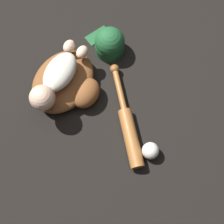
# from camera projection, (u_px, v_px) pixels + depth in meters

# --- Properties ---
(ground_plane) EXTENTS (6.00, 6.00, 0.00)m
(ground_plane) POSITION_uv_depth(u_px,v_px,m) (75.00, 84.00, 1.43)
(ground_plane) COLOR black
(baseball_glove) EXTENTS (0.40, 0.37, 0.10)m
(baseball_glove) POSITION_uv_depth(u_px,v_px,m) (67.00, 83.00, 1.38)
(baseball_glove) COLOR brown
(baseball_glove) RESTS_ON ground
(baby_figure) EXTENTS (0.35, 0.21, 0.11)m
(baby_figure) POSITION_uv_depth(u_px,v_px,m) (55.00, 79.00, 1.29)
(baby_figure) COLOR silver
(baby_figure) RESTS_ON baseball_glove
(baseball_bat) EXTENTS (0.47, 0.19, 0.06)m
(baseball_bat) POSITION_uv_depth(u_px,v_px,m) (128.00, 126.00, 1.33)
(baseball_bat) COLOR #9E602D
(baseball_bat) RESTS_ON ground
(baseball) EXTENTS (0.07, 0.07, 0.07)m
(baseball) POSITION_uv_depth(u_px,v_px,m) (150.00, 151.00, 1.29)
(baseball) COLOR silver
(baseball) RESTS_ON ground
(baseball_cap) EXTENTS (0.20, 0.20, 0.14)m
(baseball_cap) POSITION_uv_depth(u_px,v_px,m) (110.00, 43.00, 1.44)
(baseball_cap) COLOR #1E562D
(baseball_cap) RESTS_ON ground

